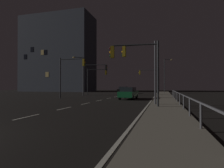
# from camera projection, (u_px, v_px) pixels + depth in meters

# --- Properties ---
(ground_plane) EXTENTS (112.00, 112.00, 0.00)m
(ground_plane) POSITION_uv_depth(u_px,v_px,m) (101.00, 100.00, 22.22)
(ground_plane) COLOR black
(ground_plane) RESTS_ON ground
(sidewalk_right) EXTENTS (2.58, 77.00, 0.14)m
(sidewalk_right) POSITION_uv_depth(u_px,v_px,m) (165.00, 101.00, 20.23)
(sidewalk_right) COLOR gray
(sidewalk_right) RESTS_ON ground
(lane_markings_center) EXTENTS (0.14, 50.00, 0.01)m
(lane_markings_center) POSITION_uv_depth(u_px,v_px,m) (109.00, 98.00, 25.59)
(lane_markings_center) COLOR silver
(lane_markings_center) RESTS_ON ground
(lane_edge_line) EXTENTS (0.14, 53.00, 0.01)m
(lane_edge_line) POSITION_uv_depth(u_px,v_px,m) (153.00, 98.00, 25.45)
(lane_edge_line) COLOR silver
(lane_edge_line) RESTS_ON ground
(car) EXTENTS (2.00, 4.47, 1.57)m
(car) POSITION_uv_depth(u_px,v_px,m) (128.00, 93.00, 23.96)
(car) COLOR #14592D
(car) RESTS_ON ground
(car_oncoming) EXTENTS (1.93, 4.44, 1.57)m
(car_oncoming) POSITION_uv_depth(u_px,v_px,m) (123.00, 90.00, 41.94)
(car_oncoming) COLOR black
(car_oncoming) RESTS_ON ground
(traffic_light_far_right) EXTENTS (4.49, 0.50, 5.39)m
(traffic_light_far_right) POSITION_uv_depth(u_px,v_px,m) (150.00, 76.00, 40.63)
(traffic_light_far_right) COLOR #38383D
(traffic_light_far_right) RESTS_ON sidewalk_right
(traffic_light_far_left) EXTENTS (3.87, 0.76, 5.13)m
(traffic_light_far_left) POSITION_uv_depth(u_px,v_px,m) (96.00, 76.00, 35.15)
(traffic_light_far_left) COLOR #2D3033
(traffic_light_far_left) RESTS_ON ground
(traffic_light_overhead_east) EXTENTS (3.10, 0.36, 5.50)m
(traffic_light_overhead_east) POSITION_uv_depth(u_px,v_px,m) (141.00, 61.00, 16.33)
(traffic_light_overhead_east) COLOR #4C4C51
(traffic_light_overhead_east) RESTS_ON sidewalk_right
(traffic_light_mid_right) EXTENTS (3.91, 0.34, 5.68)m
(traffic_light_mid_right) POSITION_uv_depth(u_px,v_px,m) (71.00, 70.00, 25.36)
(traffic_light_mid_right) COLOR #38383D
(traffic_light_mid_right) RESTS_ON ground
(traffic_light_near_right) EXTENTS (3.89, 0.64, 5.09)m
(traffic_light_near_right) POSITION_uv_depth(u_px,v_px,m) (136.00, 61.00, 14.51)
(traffic_light_near_right) COLOR #2D3033
(traffic_light_near_right) RESTS_ON sidewalk_right
(traffic_light_near_left) EXTENTS (4.55, 0.44, 5.70)m
(traffic_light_near_left) POSITION_uv_depth(u_px,v_px,m) (93.00, 73.00, 32.42)
(traffic_light_near_left) COLOR #4C4C51
(traffic_light_near_left) RESTS_ON ground
(street_lamp_across_street) EXTENTS (2.05, 0.69, 8.46)m
(street_lamp_across_street) POSITION_uv_depth(u_px,v_px,m) (166.00, 73.00, 46.67)
(street_lamp_across_street) COLOR #2D3033
(street_lamp_across_street) RESTS_ON sidewalk_right
(street_lamp_mid_block) EXTENTS (1.55, 1.73, 7.12)m
(street_lamp_mid_block) POSITION_uv_depth(u_px,v_px,m) (81.00, 72.00, 33.92)
(street_lamp_mid_block) COLOR #4C4C51
(street_lamp_mid_block) RESTS_ON ground
(barrier_fence) EXTENTS (0.09, 26.62, 0.98)m
(barrier_fence) POSITION_uv_depth(u_px,v_px,m) (182.00, 97.00, 13.92)
(barrier_fence) COLOR #59595E
(barrier_fence) RESTS_ON sidewalk_right
(building_distant) EXTENTS (22.80, 10.19, 24.08)m
(building_distant) POSITION_uv_depth(u_px,v_px,m) (58.00, 54.00, 59.89)
(building_distant) COLOR #3D424C
(building_distant) RESTS_ON ground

